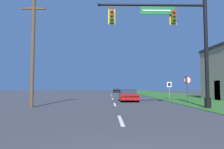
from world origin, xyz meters
name	(u,v)px	position (x,y,z in m)	size (l,w,h in m)	color
grass_verge_right	(175,96)	(10.50, 30.00, 0.02)	(10.00, 110.00, 0.04)	#2D6626
road_center_line	(113,99)	(0.00, 22.00, 0.01)	(0.16, 34.80, 0.01)	silver
signal_mast	(181,38)	(4.58, 10.87, 4.94)	(7.95, 0.47, 8.17)	black
car_ahead	(128,95)	(1.60, 18.17, 0.60)	(1.98, 4.59, 1.19)	black
far_car	(116,90)	(1.69, 50.73, 0.61)	(1.82, 4.61, 1.19)	black
stop_sign	(187,83)	(7.28, 16.59, 1.86)	(0.76, 0.07, 2.50)	gray
route_sign_post	(169,87)	(6.63, 20.33, 1.53)	(0.55, 0.06, 2.03)	gray
utility_pole_near	(33,49)	(-6.16, 11.79, 4.29)	(1.80, 0.26, 8.28)	brown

